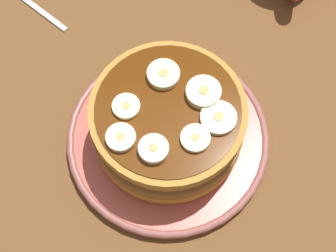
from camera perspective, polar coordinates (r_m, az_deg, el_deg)
name	(u,v)px	position (r cm, az deg, el deg)	size (l,w,h in cm)	color
ground_plane	(168,145)	(57.95, 0.00, -2.21)	(140.00, 140.00, 3.00)	brown
plate	(168,138)	(55.82, 0.00, -1.36)	(22.51, 22.51, 1.47)	#CC594C
pancake_stack	(169,124)	(52.08, 0.08, 0.21)	(16.49, 16.70, 7.21)	#A86D28
banana_slice_0	(154,149)	(46.84, -1.66, -2.66)	(2.92, 2.92, 1.01)	#F8E4BE
banana_slice_1	(218,118)	(48.42, 5.75, 0.91)	(3.57, 3.57, 0.77)	#ECECC6
banana_slice_2	(126,109)	(48.80, -4.80, 1.96)	(2.77, 2.77, 0.71)	#FCE8B4
banana_slice_3	(163,75)	(50.24, -0.53, 5.86)	(3.33, 3.33, 0.94)	#F1EEB3
banana_slice_4	(121,138)	(47.52, -5.38, -1.35)	(2.90, 2.90, 0.88)	#EEE8BC
banana_slice_5	(195,139)	(47.43, 3.12, -1.43)	(2.89, 2.89, 0.74)	#FDE7BB
banana_slice_6	(203,92)	(49.36, 4.05, 3.83)	(3.52, 3.52, 1.03)	#F2F1B8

